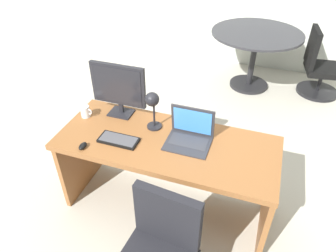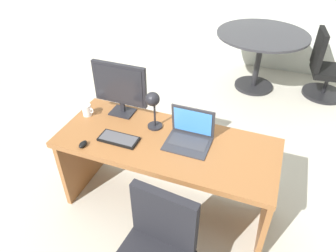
{
  "view_description": "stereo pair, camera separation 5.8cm",
  "coord_description": "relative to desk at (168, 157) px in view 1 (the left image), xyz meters",
  "views": [
    {
      "loc": [
        0.62,
        -1.75,
        2.27
      ],
      "look_at": [
        0.0,
        0.03,
        0.87
      ],
      "focal_mm": 33.46,
      "sensor_mm": 36.0,
      "label": 1
    },
    {
      "loc": [
        0.67,
        -1.73,
        2.27
      ],
      "look_at": [
        0.0,
        0.03,
        0.87
      ],
      "focal_mm": 33.46,
      "sensor_mm": 36.0,
      "label": 2
    }
  ],
  "objects": [
    {
      "name": "ground",
      "position": [
        0.0,
        1.46,
        -0.54
      ],
      "size": [
        12.0,
        12.0,
        0.0
      ],
      "primitive_type": "plane",
      "color": "#B7B2A3"
    },
    {
      "name": "meeting_table",
      "position": [
        0.41,
        2.42,
        0.06
      ],
      "size": [
        1.2,
        1.2,
        0.8
      ],
      "color": "black",
      "rests_on": "ground"
    },
    {
      "name": "desk_lamp",
      "position": [
        -0.15,
        0.07,
        0.44
      ],
      "size": [
        0.12,
        0.14,
        0.34
      ],
      "color": "black",
      "rests_on": "desk"
    },
    {
      "name": "mouse",
      "position": [
        -0.56,
        -0.32,
        0.22
      ],
      "size": [
        0.05,
        0.09,
        0.04
      ],
      "color": "black",
      "rests_on": "desk"
    },
    {
      "name": "laptop",
      "position": [
        0.16,
        0.04,
        0.28
      ],
      "size": [
        0.34,
        0.28,
        0.27
      ],
      "color": "#2D2D33",
      "rests_on": "desk"
    },
    {
      "name": "keyboard",
      "position": [
        -0.35,
        -0.16,
        0.21
      ],
      "size": [
        0.31,
        0.14,
        0.02
      ],
      "color": "black",
      "rests_on": "desk"
    },
    {
      "name": "meeting_chair_near",
      "position": [
        1.28,
        2.53,
        -0.2
      ],
      "size": [
        0.56,
        0.56,
        0.9
      ],
      "color": "black",
      "rests_on": "ground"
    },
    {
      "name": "coffee_mug",
      "position": [
        -0.75,
        0.05,
        0.25
      ],
      "size": [
        0.1,
        0.07,
        0.1
      ],
      "color": "white",
      "rests_on": "desk"
    },
    {
      "name": "monitor",
      "position": [
        -0.49,
        0.18,
        0.46
      ],
      "size": [
        0.47,
        0.16,
        0.46
      ],
      "color": "black",
      "rests_on": "desk"
    },
    {
      "name": "desk",
      "position": [
        0.0,
        0.0,
        0.0
      ],
      "size": [
        1.7,
        0.7,
        0.75
      ],
      "color": "brown",
      "rests_on": "ground"
    }
  ]
}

